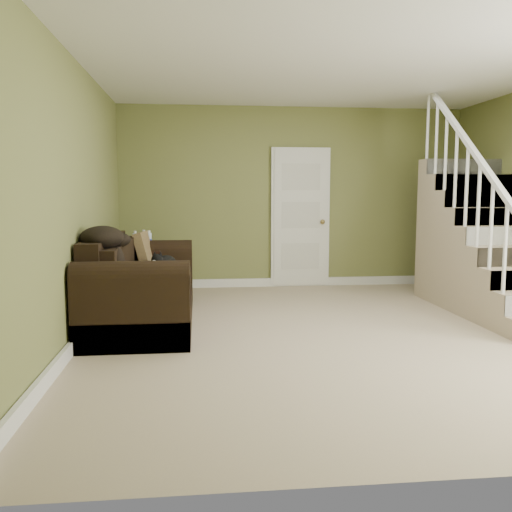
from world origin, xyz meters
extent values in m
cube|color=tan|center=(0.00, 0.00, 0.00)|extent=(5.00, 5.50, 0.01)
cube|color=white|center=(0.00, 0.00, 2.60)|extent=(5.00, 5.50, 0.01)
cube|color=olive|center=(0.00, 2.75, 1.30)|extent=(5.00, 0.04, 2.60)
cube|color=olive|center=(0.00, -2.75, 1.30)|extent=(5.00, 0.04, 2.60)
cube|color=olive|center=(-2.50, 0.00, 1.30)|extent=(0.04, 5.50, 2.60)
cube|color=white|center=(0.00, 2.72, 0.06)|extent=(5.00, 0.04, 0.12)
cube|color=white|center=(-2.47, 0.00, 0.06)|extent=(0.04, 5.50, 0.12)
cube|color=white|center=(0.10, 2.71, 1.01)|extent=(0.86, 0.05, 2.02)
cube|color=white|center=(0.10, 2.69, 1.00)|extent=(0.78, 0.04, 1.96)
sphere|color=olive|center=(0.42, 2.65, 0.95)|extent=(0.07, 0.07, 0.07)
cylinder|color=white|center=(1.55, -0.19, 0.85)|extent=(0.04, 0.04, 0.90)
cylinder|color=white|center=(1.55, 0.08, 1.05)|extent=(0.04, 0.04, 0.90)
cylinder|color=white|center=(1.55, 0.35, 1.25)|extent=(0.04, 0.04, 0.90)
cube|color=tan|center=(2.00, 0.62, 0.50)|extent=(1.00, 0.27, 1.00)
cylinder|color=white|center=(1.55, 0.62, 1.45)|extent=(0.04, 0.04, 0.90)
cube|color=tan|center=(2.00, 0.89, 0.60)|extent=(1.00, 0.27, 1.20)
cylinder|color=white|center=(1.55, 0.89, 1.65)|extent=(0.04, 0.04, 0.90)
cube|color=tan|center=(2.00, 1.16, 0.70)|extent=(1.00, 0.27, 1.40)
cylinder|color=white|center=(1.55, 1.16, 1.85)|extent=(0.04, 0.04, 0.90)
cube|color=tan|center=(2.00, 1.43, 0.80)|extent=(1.00, 0.27, 1.60)
cylinder|color=white|center=(1.55, 1.43, 2.05)|extent=(0.04, 0.04, 0.90)
cube|color=tan|center=(2.00, 1.70, 0.90)|extent=(1.00, 0.27, 1.80)
cylinder|color=white|center=(1.55, 1.70, 2.25)|extent=(0.04, 0.04, 0.90)
cube|color=white|center=(1.55, 0.62, 1.90)|extent=(0.06, 2.46, 1.84)
cube|color=black|center=(-1.97, 0.64, 0.13)|extent=(1.00, 2.33, 0.26)
cube|color=black|center=(-1.86, 0.64, 0.38)|extent=(0.76, 1.76, 0.23)
cube|color=black|center=(-1.97, -0.39, 0.33)|extent=(1.00, 0.26, 0.66)
cube|color=black|center=(-1.97, 1.67, 0.33)|extent=(1.00, 0.26, 0.66)
cylinder|color=black|center=(-1.97, -0.39, 0.66)|extent=(1.00, 0.26, 0.26)
cylinder|color=black|center=(-1.97, 1.67, 0.66)|extent=(1.00, 0.26, 0.26)
cube|color=black|center=(-2.37, 0.64, 0.59)|extent=(0.21, 1.80, 0.67)
cube|color=black|center=(-2.20, 0.64, 0.67)|extent=(0.15, 1.73, 0.37)
cube|color=black|center=(-2.08, 1.84, 0.33)|extent=(0.64, 0.64, 0.67)
cylinder|color=white|center=(-2.17, 1.77, 0.77)|extent=(0.06, 0.06, 0.20)
cylinder|color=#2D47B0|center=(-2.17, 1.77, 0.77)|extent=(0.07, 0.07, 0.05)
cylinder|color=white|center=(-2.17, 1.77, 0.88)|extent=(0.03, 0.03, 0.03)
cylinder|color=white|center=(-2.00, 1.82, 0.77)|extent=(0.06, 0.06, 0.20)
cylinder|color=#2D47B0|center=(-2.00, 1.82, 0.77)|extent=(0.07, 0.07, 0.05)
cylinder|color=white|center=(-2.00, 1.82, 0.88)|extent=(0.03, 0.03, 0.03)
cylinder|color=white|center=(-2.08, 1.95, 0.77)|extent=(0.06, 0.06, 0.20)
cylinder|color=#2D47B0|center=(-2.08, 1.95, 0.77)|extent=(0.07, 0.07, 0.05)
cylinder|color=white|center=(-2.08, 1.95, 0.88)|extent=(0.03, 0.03, 0.03)
ellipsoid|color=black|center=(-1.75, 0.90, 0.59)|extent=(0.33, 0.40, 0.19)
ellipsoid|color=white|center=(-1.75, 0.81, 0.56)|extent=(0.16, 0.18, 0.10)
sphere|color=black|center=(-1.75, 0.72, 0.66)|extent=(0.17, 0.17, 0.13)
ellipsoid|color=white|center=(-1.75, 0.66, 0.64)|extent=(0.08, 0.08, 0.06)
cone|color=black|center=(-1.79, 0.73, 0.72)|extent=(0.06, 0.07, 0.06)
cone|color=black|center=(-1.72, 0.73, 0.72)|extent=(0.06, 0.07, 0.06)
cylinder|color=black|center=(-1.66, 1.03, 0.52)|extent=(0.08, 0.27, 0.04)
ellipsoid|color=yellow|center=(-1.76, 0.14, 0.52)|extent=(0.08, 0.19, 0.05)
cube|color=#4C341E|center=(-2.03, 1.45, 0.70)|extent=(0.24, 0.43, 0.43)
ellipsoid|color=black|center=(-2.30, 0.14, 0.95)|extent=(0.49, 0.59, 0.22)
camera|label=1|loc=(-1.39, -5.09, 1.37)|focal=38.00mm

